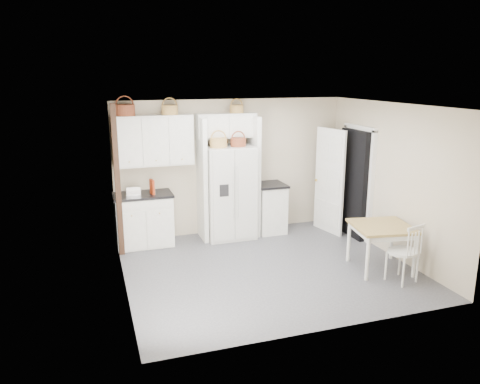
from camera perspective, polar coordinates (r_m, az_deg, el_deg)
name	(u,v)px	position (r m, az deg, el deg)	size (l,w,h in m)	color
floor	(268,268)	(7.71, 3.38, -9.19)	(4.50, 4.50, 0.00)	#3D3D46
ceiling	(270,106)	(7.09, 3.69, 10.47)	(4.50, 4.50, 0.00)	white
wall_back	(231,167)	(9.13, -1.08, 3.11)	(4.50, 4.50, 0.00)	#B9AB8C
wall_left	(120,202)	(6.81, -14.37, -1.20)	(4.00, 4.00, 0.00)	#B9AB8C
wall_right	(392,180)	(8.37, 18.02, 1.37)	(4.00, 4.00, 0.00)	#B9AB8C
refrigerator	(229,192)	(8.86, -1.34, -0.02)	(0.91, 0.73, 1.76)	silver
base_cab_left	(144,220)	(8.71, -11.63, -3.42)	(1.00, 0.63, 0.93)	white
base_cab_right	(269,209)	(9.28, 3.60, -2.03)	(0.53, 0.64, 0.93)	white
dining_table	(380,247)	(7.85, 16.75, -6.46)	(0.88, 0.88, 0.74)	olive
windsor_chair	(403,252)	(7.47, 19.23, -6.87)	(0.46, 0.42, 0.95)	white
counter_left	(143,195)	(8.58, -11.79, -0.34)	(1.04, 0.67, 0.04)	black
counter_right	(270,185)	(9.16, 3.65, 0.90)	(0.57, 0.68, 0.04)	black
toaster	(133,191)	(8.45, -12.87, 0.11)	(0.24, 0.14, 0.17)	silver
cookbook_red	(152,187)	(8.49, -10.67, 0.62)	(0.04, 0.18, 0.26)	#9E2D11
cookbook_cream	(153,188)	(8.49, -10.56, 0.46)	(0.03, 0.14, 0.21)	beige
basket_upper_a	(125,110)	(8.45, -13.84, 9.65)	(0.34, 0.34, 0.19)	brown
basket_upper_c	(170,110)	(8.55, -8.56, 9.87)	(0.29, 0.29, 0.17)	olive
basket_bridge_b	(237,109)	(8.84, -0.42, 10.09)	(0.26, 0.26, 0.15)	olive
basket_fridge_a	(219,143)	(8.52, -2.64, 6.02)	(0.32, 0.32, 0.17)	olive
basket_fridge_b	(238,142)	(8.62, -0.22, 6.09)	(0.29, 0.29, 0.15)	brown
upper_cabinet	(154,141)	(8.56, -10.47, 6.19)	(1.40, 0.34, 0.90)	white
bridge_cabinet	(226,125)	(8.81, -1.72, 8.12)	(1.12, 0.34, 0.45)	white
fridge_panel_left	(202,180)	(8.71, -4.65, 1.51)	(0.08, 0.60, 2.30)	white
fridge_panel_right	(254,176)	(9.00, 1.67, 1.96)	(0.08, 0.60, 2.30)	white
trim_post	(118,182)	(8.13, -14.70, 1.24)	(0.09, 0.09, 2.60)	black
doorway_void	(355,184)	(9.18, 13.81, 1.00)	(0.18, 0.85, 2.05)	black
door_slab	(329,181)	(9.28, 10.84, 1.30)	(0.80, 0.04, 2.05)	white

